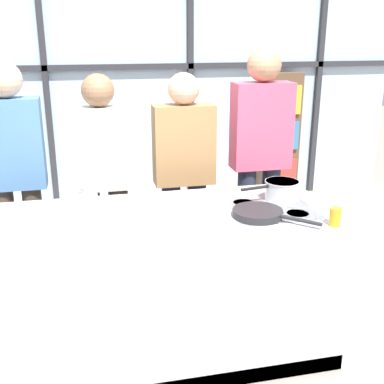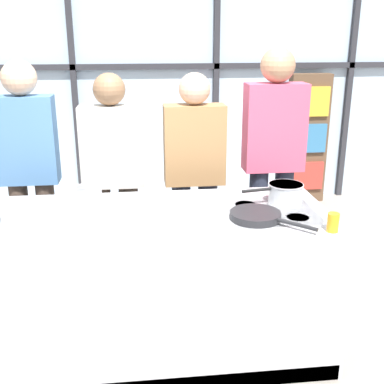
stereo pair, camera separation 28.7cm
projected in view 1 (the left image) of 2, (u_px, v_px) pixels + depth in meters
name	position (u px, v px, depth m)	size (l,w,h in m)	color
ground_plane	(165.00, 346.00, 3.05)	(18.00, 18.00, 0.00)	gray
back_window_wall	(120.00, 80.00, 5.18)	(6.40, 0.10, 2.80)	silver
bookshelf	(280.00, 137.00, 5.59)	(0.45, 0.19, 1.46)	brown
demo_island	(164.00, 284.00, 2.91)	(2.00, 0.89, 0.88)	#B7BABF
spectator_far_left	(14.00, 170.00, 3.32)	(0.42, 0.24, 1.72)	#47382D
spectator_center_left	(103.00, 174.00, 3.47)	(0.45, 0.23, 1.63)	#47382D
spectator_center_right	(184.00, 170.00, 3.59)	(0.45, 0.23, 1.62)	#232838
spectator_far_right	(260.00, 151.00, 3.68)	(0.45, 0.25, 1.79)	#232838
frying_pan	(259.00, 213.00, 2.76)	(0.42, 0.42, 0.04)	#232326
saucepan	(281.00, 190.00, 3.03)	(0.40, 0.22, 0.12)	silver
white_plate	(77.00, 212.00, 2.81)	(0.25, 0.25, 0.01)	white
mixing_bowl	(81.00, 197.00, 2.97)	(0.20, 0.20, 0.08)	silver
juice_glass_near	(335.00, 217.00, 2.62)	(0.06, 0.06, 0.10)	orange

